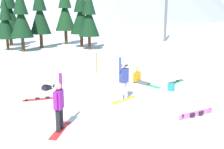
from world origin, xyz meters
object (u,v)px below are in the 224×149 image
object	(u,v)px
snowboarder_foreground	(59,105)
pine_tree_leaning	(21,16)
pine_tree_slender	(81,14)
pine_tree_young	(6,21)
loose_snowboard_far_spare	(176,82)
pine_tree_tall	(89,16)
snowboarder_midground	(124,80)
loose_snowboard_near_left	(42,99)
pine_tree_broad	(65,10)
snowboarder_background	(139,78)
trail_marker_pole	(97,63)
pine_tree_twin	(40,12)
loose_snowboard_near_right	(196,114)
backpack_black	(47,87)
pine_tree_short	(9,10)

from	to	relation	value
snowboarder_foreground	pine_tree_leaning	bearing A→B (deg)	107.57
pine_tree_slender	pine_tree_young	size ratio (longest dim) A/B	1.25
loose_snowboard_far_spare	pine_tree_tall	world-z (taller)	pine_tree_tall
snowboarder_midground	pine_tree_slender	size ratio (longest dim) A/B	0.30
loose_snowboard_near_left	pine_tree_broad	world-z (taller)	pine_tree_broad
snowboarder_midground	pine_tree_tall	size ratio (longest dim) A/B	0.32
snowboarder_background	trail_marker_pole	bearing A→B (deg)	133.49
pine_tree_young	pine_tree_twin	distance (m)	3.67
pine_tree_tall	loose_snowboard_near_left	bearing A→B (deg)	-96.25
loose_snowboard_near_right	trail_marker_pole	xyz separation A→B (m)	(-3.84, 7.82, 0.58)
snowboarder_midground	loose_snowboard_near_left	xyz separation A→B (m)	(-3.80, 0.37, -0.95)
snowboarder_midground	backpack_black	bearing A→B (deg)	153.22
trail_marker_pole	loose_snowboard_near_right	bearing A→B (deg)	-63.83
pine_tree_tall	loose_snowboard_near_right	bearing A→B (deg)	-76.97
trail_marker_pole	pine_tree_leaning	bearing A→B (deg)	125.01
trail_marker_pole	pine_tree_young	xyz separation A→B (m)	(-9.35, 11.77, 2.31)
loose_snowboard_near_left	pine_tree_leaning	world-z (taller)	pine_tree_leaning
snowboarder_background	trail_marker_pole	distance (m)	3.55
pine_tree_tall	pine_tree_twin	bearing A→B (deg)	165.75
snowboarder_foreground	snowboarder_midground	bearing A→B (deg)	51.15
pine_tree_slender	snowboarder_midground	bearing A→B (deg)	-81.59
loose_snowboard_near_right	pine_tree_short	xyz separation A→B (m)	(-14.04, 23.62, 4.02)
snowboarder_foreground	pine_tree_broad	world-z (taller)	pine_tree_broad
snowboarder_midground	pine_tree_slender	distance (m)	19.80
backpack_black	pine_tree_young	xyz separation A→B (m)	(-6.69, 15.40, 2.89)
trail_marker_pole	pine_tree_young	distance (m)	15.21
pine_tree_tall	pine_tree_short	distance (m)	10.29
backpack_black	pine_tree_short	xyz separation A→B (m)	(-7.54, 19.43, 4.03)
backpack_black	pine_tree_tall	world-z (taller)	pine_tree_tall
snowboarder_background	loose_snowboard_near_right	xyz separation A→B (m)	(1.41, -5.26, -0.18)
loose_snowboard_far_spare	pine_tree_tall	distance (m)	15.77
loose_snowboard_near_left	loose_snowboard_near_right	bearing A→B (deg)	-22.07
backpack_black	pine_tree_twin	bearing A→B (deg)	101.53
backpack_black	pine_tree_tall	xyz separation A→B (m)	(1.95, 15.48, 3.40)
snowboarder_background	pine_tree_young	size ratio (longest dim) A/B	0.29
snowboarder_background	pine_tree_twin	xyz separation A→B (m)	(-8.52, 15.78, 3.60)
pine_tree_twin	snowboarder_midground	bearing A→B (deg)	-68.74
backpack_black	pine_tree_short	size ratio (longest dim) A/B	0.07
pine_tree_tall	pine_tree_young	world-z (taller)	pine_tree_tall
loose_snowboard_near_left	trail_marker_pole	xyz separation A→B (m)	(2.58, 5.21, 0.69)
snowboarder_background	backpack_black	bearing A→B (deg)	-168.19
pine_tree_slender	pine_tree_leaning	bearing A→B (deg)	-151.51
pine_tree_broad	pine_tree_young	xyz separation A→B (m)	(-5.62, -5.09, -1.20)
pine_tree_slender	pine_tree_twin	bearing A→B (deg)	-172.51
loose_snowboard_far_spare	trail_marker_pole	xyz separation A→B (m)	(-4.56, 2.59, 0.69)
loose_snowboard_near_right	pine_tree_young	distance (m)	23.79
pine_tree_tall	pine_tree_young	xyz separation A→B (m)	(-8.64, -0.08, -0.52)
snowboarder_midground	pine_tree_slender	world-z (taller)	pine_tree_slender
loose_snowboard_near_left	pine_tree_twin	bearing A→B (deg)	100.79
pine_tree_tall	pine_tree_young	size ratio (longest dim) A/B	1.17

